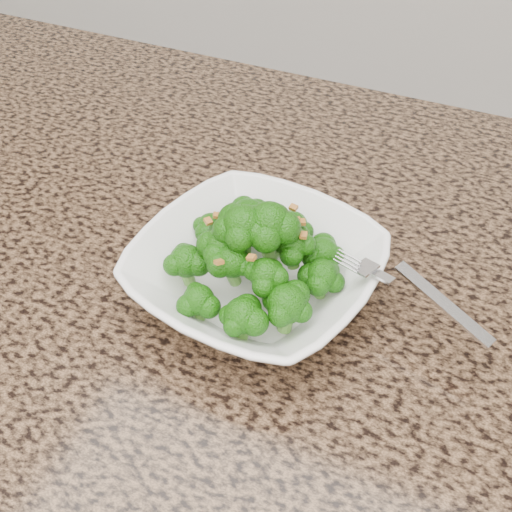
% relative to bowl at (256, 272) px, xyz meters
% --- Properties ---
extents(granite_counter, '(1.64, 1.04, 0.03)m').
position_rel_bowl_xyz_m(granite_counter, '(-0.12, -0.07, -0.04)').
color(granite_counter, brown).
rests_on(granite_counter, cabinet).
extents(bowl, '(0.27, 0.27, 0.06)m').
position_rel_bowl_xyz_m(bowl, '(0.00, 0.00, 0.00)').
color(bowl, white).
rests_on(bowl, granite_counter).
extents(broccoli_pile, '(0.20, 0.20, 0.07)m').
position_rel_bowl_xyz_m(broccoli_pile, '(-0.00, 0.00, 0.06)').
color(broccoli_pile, '#1B620B').
rests_on(broccoli_pile, bowl).
extents(garlic_topping, '(0.12, 0.12, 0.01)m').
position_rel_bowl_xyz_m(garlic_topping, '(-0.00, 0.00, 0.10)').
color(garlic_topping, '#B3712B').
rests_on(garlic_topping, broccoli_pile).
extents(fork, '(0.17, 0.09, 0.01)m').
position_rel_bowl_xyz_m(fork, '(0.12, 0.01, 0.03)').
color(fork, silver).
rests_on(fork, bowl).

